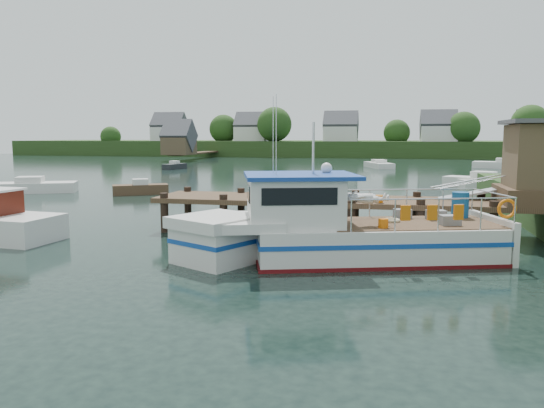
% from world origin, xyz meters
% --- Properties ---
extents(ground_plane, '(160.00, 160.00, 0.00)m').
position_xyz_m(ground_plane, '(0.00, 0.00, 0.00)').
color(ground_plane, black).
extents(far_shore, '(140.00, 42.55, 9.22)m').
position_xyz_m(far_shore, '(0.01, 82.37, 2.10)').
color(far_shore, '#29431B').
rests_on(far_shore, ground).
extents(dock, '(16.60, 3.00, 4.78)m').
position_xyz_m(dock, '(6.51, 0.01, 2.24)').
color(dock, '#4B3623').
rests_on(dock, ground).
extents(lobster_boat, '(10.52, 5.62, 5.12)m').
position_xyz_m(lobster_boat, '(1.72, -4.74, 0.93)').
color(lobster_boat, silver).
rests_on(lobster_boat, ground).
extents(moored_rowboat, '(3.70, 2.83, 1.04)m').
position_xyz_m(moored_rowboat, '(-12.76, 11.40, 0.38)').
color(moored_rowboat, '#4B3623').
rests_on(moored_rowboat, ground).
extents(moored_far, '(7.63, 4.33, 1.23)m').
position_xyz_m(moored_far, '(17.19, 46.78, 0.46)').
color(moored_far, silver).
rests_on(moored_far, ground).
extents(moored_a, '(6.31, 4.28, 1.10)m').
position_xyz_m(moored_a, '(-20.69, 10.86, 0.41)').
color(moored_a, silver).
rests_on(moored_a, ground).
extents(moored_b, '(5.86, 4.29, 1.24)m').
position_xyz_m(moored_b, '(10.39, 20.88, 0.46)').
color(moored_b, silver).
rests_on(moored_b, ground).
extents(moored_c, '(6.80, 4.07, 1.02)m').
position_xyz_m(moored_c, '(11.68, 21.50, 0.38)').
color(moored_c, silver).
rests_on(moored_c, ground).
extents(moored_d, '(3.88, 6.32, 1.02)m').
position_xyz_m(moored_d, '(2.38, 44.85, 0.38)').
color(moored_d, silver).
rests_on(moored_d, ground).
extents(moored_e, '(1.81, 3.72, 0.98)m').
position_xyz_m(moored_e, '(-21.03, 37.23, 0.37)').
color(moored_e, black).
rests_on(moored_e, ground).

